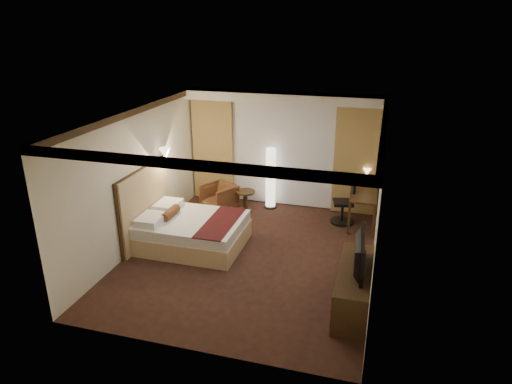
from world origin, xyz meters
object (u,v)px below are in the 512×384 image
(armchair, at_px, (219,196))
(dresser, at_px, (354,287))
(floor_lamp, at_px, (271,178))
(desk, at_px, (363,208))
(side_table, at_px, (245,201))
(office_chair, at_px, (343,201))
(television, at_px, (355,250))
(bed, at_px, (193,232))

(armchair, distance_m, dresser, 4.49)
(floor_lamp, xyz_separation_m, desk, (2.17, -0.38, -0.36))
(side_table, relative_size, dresser, 0.29)
(armchair, height_order, office_chair, office_chair)
(floor_lamp, xyz_separation_m, television, (2.19, -3.53, 0.25))
(office_chair, relative_size, television, 0.96)
(floor_lamp, height_order, desk, floor_lamp)
(desk, bearing_deg, floor_lamp, 170.04)
(dresser, height_order, television, television)
(bed, xyz_separation_m, television, (3.18, -1.21, 0.69))
(desk, xyz_separation_m, television, (0.02, -3.15, 0.60))
(bed, distance_m, television, 3.47)
(office_chair, distance_m, television, 3.16)
(dresser, bearing_deg, floor_lamp, 122.15)
(desk, relative_size, dresser, 0.74)
(floor_lamp, bearing_deg, office_chair, -13.94)
(floor_lamp, height_order, office_chair, floor_lamp)
(desk, distance_m, television, 3.21)
(side_table, distance_m, television, 4.21)
(bed, xyz_separation_m, office_chair, (2.73, 1.89, 0.23))
(side_table, bearing_deg, bed, -104.06)
(floor_lamp, xyz_separation_m, office_chair, (1.73, -0.43, -0.21))
(bed, relative_size, office_chair, 1.90)
(armchair, relative_size, dresser, 0.41)
(floor_lamp, height_order, dresser, floor_lamp)
(side_table, distance_m, office_chair, 2.26)
(bed, bearing_deg, desk, 31.52)
(office_chair, height_order, dresser, office_chair)
(bed, relative_size, dresser, 1.15)
(armchair, bearing_deg, television, -11.67)
(side_table, relative_size, desk, 0.39)
(bed, relative_size, side_table, 3.98)
(television, bearing_deg, side_table, 36.84)
(dresser, bearing_deg, side_table, 130.81)
(desk, height_order, dresser, desk)
(floor_lamp, bearing_deg, bed, -113.14)
(side_table, bearing_deg, television, -49.51)
(desk, bearing_deg, bed, -148.48)
(dresser, bearing_deg, bed, 159.32)
(office_chair, bearing_deg, side_table, 166.42)
(bed, xyz_separation_m, floor_lamp, (0.99, 2.32, 0.44))
(side_table, bearing_deg, floor_lamp, 36.70)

